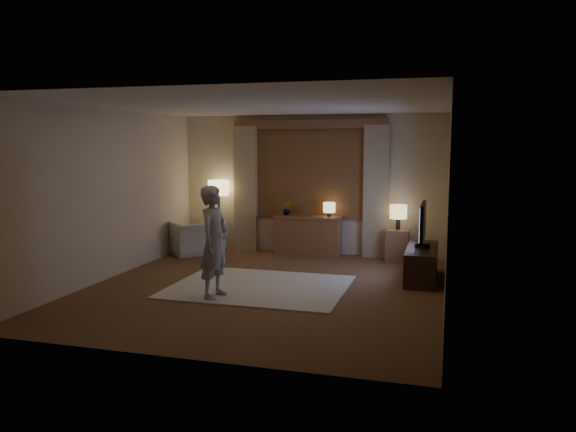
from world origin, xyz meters
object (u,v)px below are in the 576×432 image
(armchair, at_px, (197,237))
(person, at_px, (214,242))
(tv_stand, at_px, (422,263))
(sideboard, at_px, (308,237))
(side_table, at_px, (397,245))

(armchair, bearing_deg, person, 72.58)
(tv_stand, xyz_separation_m, person, (-2.62, -1.83, 0.52))
(person, bearing_deg, sideboard, -3.29)
(armchair, relative_size, person, 0.65)
(sideboard, distance_m, tv_stand, 2.52)
(armchair, relative_size, tv_stand, 0.69)
(armchair, height_order, side_table, armchair)
(armchair, distance_m, tv_stand, 4.28)
(side_table, bearing_deg, person, -124.46)
(person, bearing_deg, side_table, -28.84)
(sideboard, relative_size, person, 0.80)
(side_table, bearing_deg, sideboard, 178.26)
(tv_stand, bearing_deg, person, -145.11)
(person, bearing_deg, armchair, 35.16)
(sideboard, xyz_separation_m, side_table, (1.65, -0.05, -0.07))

